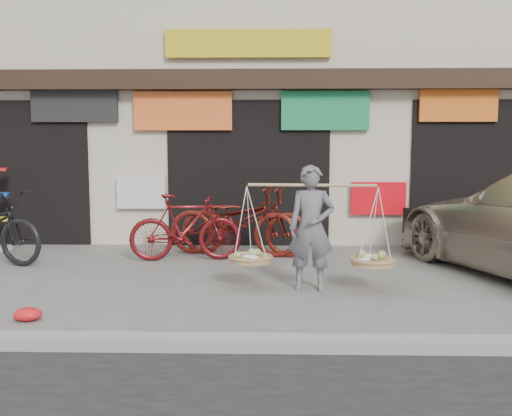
{
  "coord_description": "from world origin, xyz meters",
  "views": [
    {
      "loc": [
        0.41,
        -7.1,
        1.89
      ],
      "look_at": [
        0.2,
        0.9,
        1.0
      ],
      "focal_mm": 40.0,
      "sensor_mm": 36.0,
      "label": 1
    }
  ],
  "objects_px": {
    "bike_1": "(186,227)",
    "bike_2": "(245,221)",
    "street_vendor": "(311,233)",
    "bike_3": "(233,221)"
  },
  "relations": [
    {
      "from": "bike_1",
      "to": "bike_2",
      "type": "xyz_separation_m",
      "value": [
        0.95,
        0.46,
        0.04
      ]
    },
    {
      "from": "bike_1",
      "to": "bike_2",
      "type": "height_order",
      "value": "bike_2"
    },
    {
      "from": "street_vendor",
      "to": "bike_1",
      "type": "relative_size",
      "value": 1.18
    },
    {
      "from": "bike_2",
      "to": "bike_3",
      "type": "relative_size",
      "value": 1.0
    },
    {
      "from": "bike_1",
      "to": "bike_3",
      "type": "bearing_deg",
      "value": -65.85
    },
    {
      "from": "bike_2",
      "to": "bike_3",
      "type": "xyz_separation_m",
      "value": [
        -0.2,
        0.0,
        0.0
      ]
    },
    {
      "from": "street_vendor",
      "to": "bike_1",
      "type": "xyz_separation_m",
      "value": [
        -1.91,
        1.82,
        -0.2
      ]
    },
    {
      "from": "bike_3",
      "to": "street_vendor",
      "type": "bearing_deg",
      "value": -142.15
    },
    {
      "from": "street_vendor",
      "to": "bike_3",
      "type": "bearing_deg",
      "value": 122.05
    },
    {
      "from": "bike_1",
      "to": "bike_2",
      "type": "bearing_deg",
      "value": -71.4
    }
  ]
}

